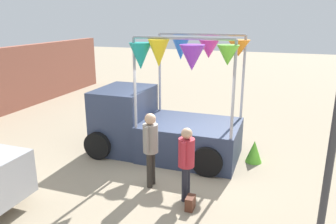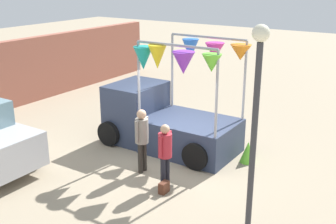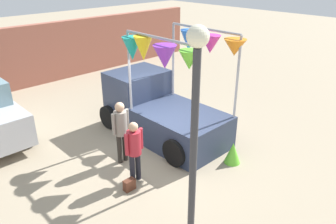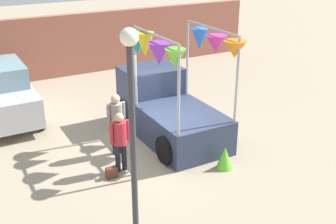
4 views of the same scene
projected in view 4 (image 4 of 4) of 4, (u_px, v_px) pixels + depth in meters
name	position (u px, v px, depth m)	size (l,w,h in m)	color
ground_plane	(155.00, 150.00, 11.91)	(60.00, 60.00, 0.00)	gray
vendor_truck	(166.00, 103.00, 12.65)	(2.47, 4.19, 3.33)	#2D3851
parked_car	(2.00, 93.00, 13.51)	(1.88, 4.00, 1.88)	#B7B7BC
person_customer	(120.00, 137.00, 10.49)	(0.53, 0.34, 1.60)	black
person_vendor	(116.00, 118.00, 11.33)	(0.53, 0.34, 1.74)	#2D2823
handbag	(112.00, 173.00, 10.49)	(0.28, 0.16, 0.28)	#592D1E
street_lamp	(132.00, 112.00, 7.42)	(0.32, 0.32, 4.21)	#333338
brick_boundary_wall	(67.00, 45.00, 17.90)	(18.00, 0.36, 2.60)	#9E5947
folded_kite_bundle_lime	(225.00, 158.00, 10.86)	(0.44, 0.44, 0.60)	#66CC33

